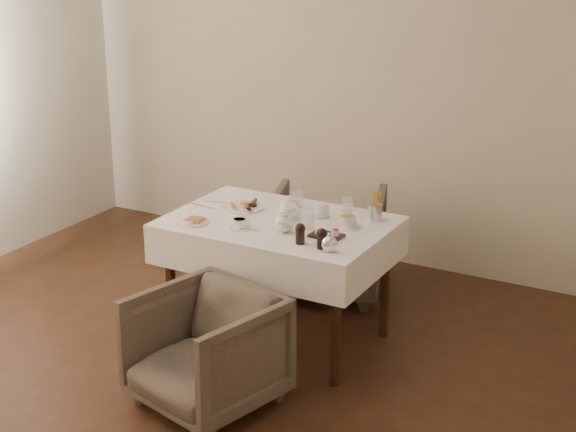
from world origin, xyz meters
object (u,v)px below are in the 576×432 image
(table, at_px, (278,240))
(breakfast_plate, at_px, (243,207))
(teapot_centre, at_px, (290,207))
(armchair_near, at_px, (206,351))
(armchair_far, at_px, (327,242))

(table, bearing_deg, breakfast_plate, 161.74)
(table, relative_size, teapot_centre, 7.28)
(teapot_centre, bearing_deg, armchair_near, -68.94)
(armchair_near, height_order, breakfast_plate, breakfast_plate)
(table, relative_size, breakfast_plate, 4.78)
(table, height_order, armchair_near, table)
(teapot_centre, bearing_deg, table, -96.04)
(breakfast_plate, distance_m, teapot_centre, 0.34)
(table, height_order, armchair_far, table)
(table, height_order, teapot_centre, teapot_centre)
(breakfast_plate, bearing_deg, teapot_centre, 4.73)
(armchair_near, relative_size, teapot_centre, 3.84)
(armchair_near, distance_m, breakfast_plate, 1.10)
(armchair_far, bearing_deg, breakfast_plate, 52.74)
(armchair_near, relative_size, breakfast_plate, 2.52)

